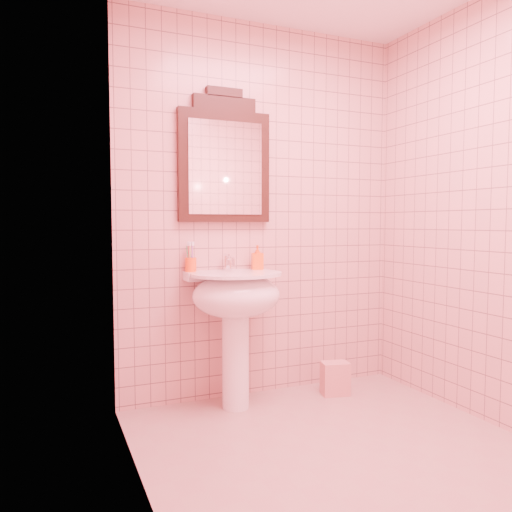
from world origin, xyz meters
name	(u,v)px	position (x,y,z in m)	size (l,w,h in m)	color
floor	(352,459)	(0.00, 0.00, 0.00)	(2.20, 2.20, 0.00)	tan
back_wall	(263,212)	(0.00, 1.10, 1.25)	(2.00, 0.02, 2.50)	#CC968E
pedestal_sink	(236,305)	(-0.29, 0.87, 0.66)	(0.58, 0.58, 0.86)	white
faucet	(228,262)	(-0.29, 1.01, 0.92)	(0.04, 0.16, 0.11)	white
mirror	(225,161)	(-0.29, 1.07, 1.58)	(0.62, 0.06, 0.86)	black
toothbrush_cup	(191,264)	(-0.53, 1.05, 0.91)	(0.07, 0.07, 0.17)	#F24D14
soap_dispenser	(257,257)	(-0.08, 1.00, 0.94)	(0.07, 0.08, 0.16)	#F65A14
towel	(335,378)	(0.43, 0.84, 0.11)	(0.18, 0.12, 0.22)	#E1A484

